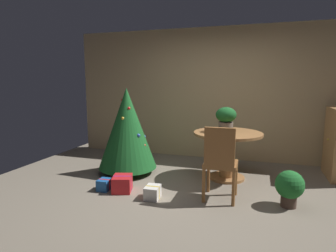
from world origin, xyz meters
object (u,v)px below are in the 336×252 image
(wooden_chair_near, at_px, (220,160))
(round_dining_table, at_px, (227,148))
(gift_box_cream, at_px, (153,192))
(holiday_tree, at_px, (127,128))
(gift_box_red, at_px, (122,184))
(gift_box_blue, at_px, (104,185))
(potted_plant, at_px, (290,186))
(flower_vase, at_px, (226,118))

(wooden_chair_near, bearing_deg, round_dining_table, 90.00)
(gift_box_cream, bearing_deg, holiday_tree, 131.48)
(round_dining_table, bearing_deg, gift_box_cream, -127.90)
(wooden_chair_near, relative_size, gift_box_red, 2.70)
(holiday_tree, relative_size, gift_box_red, 3.95)
(wooden_chair_near, xyz_separation_m, gift_box_blue, (-1.63, -0.13, -0.47))
(holiday_tree, height_order, potted_plant, holiday_tree)
(wooden_chair_near, xyz_separation_m, holiday_tree, (-1.65, 0.70, 0.22))
(wooden_chair_near, xyz_separation_m, potted_plant, (0.85, 0.08, -0.29))
(gift_box_blue, bearing_deg, gift_box_cream, -4.83)
(flower_vase, relative_size, holiday_tree, 0.27)
(wooden_chair_near, xyz_separation_m, gift_box_red, (-1.36, -0.09, -0.44))
(gift_box_blue, bearing_deg, round_dining_table, 32.58)
(round_dining_table, bearing_deg, wooden_chair_near, -90.00)
(round_dining_table, relative_size, holiday_tree, 0.74)
(gift_box_red, distance_m, gift_box_cream, 0.52)
(potted_plant, bearing_deg, flower_vase, 136.23)
(holiday_tree, xyz_separation_m, gift_box_red, (0.28, -0.78, -0.67))
(flower_vase, xyz_separation_m, gift_box_red, (-1.32, -1.02, -0.88))
(wooden_chair_near, height_order, gift_box_cream, wooden_chair_near)
(potted_plant, bearing_deg, round_dining_table, 135.83)
(flower_vase, distance_m, wooden_chair_near, 1.03)
(holiday_tree, bearing_deg, wooden_chair_near, -22.90)
(gift_box_blue, relative_size, potted_plant, 0.44)
(flower_vase, relative_size, wooden_chair_near, 0.40)
(round_dining_table, height_order, flower_vase, flower_vase)
(gift_box_blue, distance_m, gift_box_cream, 0.77)
(potted_plant, bearing_deg, holiday_tree, 166.22)
(round_dining_table, height_order, wooden_chair_near, wooden_chair_near)
(flower_vase, bearing_deg, holiday_tree, -171.49)
(holiday_tree, bearing_deg, flower_vase, 8.51)
(round_dining_table, relative_size, flower_vase, 2.72)
(gift_box_blue, bearing_deg, flower_vase, 33.88)
(round_dining_table, xyz_separation_m, flower_vase, (-0.04, 0.03, 0.49))
(round_dining_table, bearing_deg, potted_plant, -44.17)
(flower_vase, bearing_deg, gift_box_red, -142.32)
(holiday_tree, height_order, gift_box_red, holiday_tree)
(round_dining_table, bearing_deg, holiday_tree, -172.60)
(wooden_chair_near, bearing_deg, flower_vase, 92.41)
(round_dining_table, distance_m, wooden_chair_near, 0.91)
(round_dining_table, xyz_separation_m, gift_box_red, (-1.36, -1.00, -0.39))
(gift_box_red, xyz_separation_m, potted_plant, (2.21, 0.17, 0.15))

